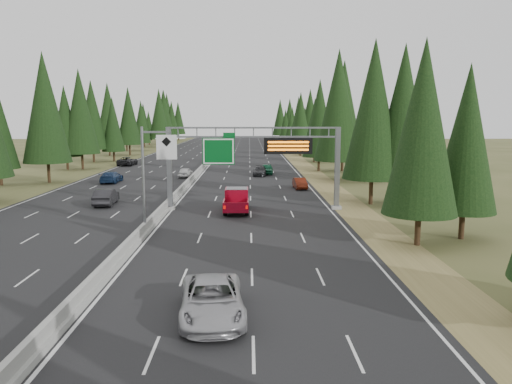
% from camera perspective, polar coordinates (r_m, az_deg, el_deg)
% --- Properties ---
extents(road, '(32.00, 260.00, 0.08)m').
position_cam_1_polar(road, '(92.58, -5.67, 3.05)').
color(road, black).
rests_on(road, ground).
extents(shoulder_right, '(3.60, 260.00, 0.06)m').
position_cam_1_polar(shoulder_right, '(92.78, 5.36, 3.06)').
color(shoulder_right, olive).
rests_on(shoulder_right, ground).
extents(shoulder_left, '(3.60, 260.00, 0.06)m').
position_cam_1_polar(shoulder_left, '(95.75, -16.36, 2.92)').
color(shoulder_left, '#404621').
rests_on(shoulder_left, ground).
extents(median_barrier, '(0.70, 260.00, 0.85)m').
position_cam_1_polar(median_barrier, '(92.55, -5.67, 3.28)').
color(median_barrier, gray).
rests_on(median_barrier, road).
extents(sign_gantry, '(16.75, 0.98, 7.80)m').
position_cam_1_polar(sign_gantry, '(46.86, 0.50, 4.26)').
color(sign_gantry, slate).
rests_on(sign_gantry, road).
extents(hov_sign_pole, '(2.80, 0.50, 8.00)m').
position_cam_1_polar(hov_sign_pole, '(37.73, -11.91, 2.23)').
color(hov_sign_pole, slate).
rests_on(hov_sign_pole, road).
extents(tree_row_right, '(11.57, 241.60, 18.91)m').
position_cam_1_polar(tree_row_right, '(74.30, 10.49, 8.59)').
color(tree_row_right, black).
rests_on(tree_row_right, ground).
extents(tree_row_left, '(12.00, 241.88, 18.85)m').
position_cam_1_polar(tree_row_left, '(91.38, -19.99, 8.41)').
color(tree_row_left, black).
rests_on(tree_row_left, ground).
extents(silver_minivan, '(3.25, 6.11, 1.64)m').
position_cam_1_polar(silver_minivan, '(22.19, -5.04, -12.15)').
color(silver_minivan, '#A6A5A9').
rests_on(silver_minivan, road).
extents(red_pickup, '(2.26, 6.33, 2.06)m').
position_cam_1_polar(red_pickup, '(46.77, -2.23, -0.75)').
color(red_pickup, black).
rests_on(red_pickup, road).
extents(car_ahead_green, '(2.17, 4.75, 1.58)m').
position_cam_1_polar(car_ahead_green, '(77.43, 1.26, 2.65)').
color(car_ahead_green, '#155C38').
rests_on(car_ahead_green, road).
extents(car_ahead_dkred, '(1.63, 4.08, 1.32)m').
position_cam_1_polar(car_ahead_dkred, '(61.54, 5.04, 0.99)').
color(car_ahead_dkred, '#571A0C').
rests_on(car_ahead_dkred, road).
extents(car_ahead_dkgrey, '(2.39, 4.91, 1.38)m').
position_cam_1_polar(car_ahead_dkgrey, '(75.31, 0.48, 2.41)').
color(car_ahead_dkgrey, black).
rests_on(car_ahead_dkgrey, road).
extents(car_ahead_white, '(2.32, 5.02, 1.39)m').
position_cam_1_polar(car_ahead_white, '(109.90, -3.35, 4.31)').
color(car_ahead_white, '#BABABA').
rests_on(car_ahead_white, road).
extents(car_ahead_far, '(1.71, 4.02, 1.35)m').
position_cam_1_polar(car_ahead_far, '(139.46, -3.43, 5.17)').
color(car_ahead_far, black).
rests_on(car_ahead_far, road).
extents(car_onc_near, '(2.04, 5.04, 1.63)m').
position_cam_1_polar(car_onc_near, '(52.05, -16.77, -0.53)').
color(car_onc_near, black).
rests_on(car_onc_near, road).
extents(car_onc_blue, '(2.17, 5.31, 1.54)m').
position_cam_1_polar(car_onc_blue, '(69.84, -16.20, 1.66)').
color(car_onc_blue, '#162B4E').
rests_on(car_onc_blue, road).
extents(car_onc_white, '(2.06, 4.34, 1.43)m').
position_cam_1_polar(car_onc_white, '(74.03, -8.06, 2.24)').
color(car_onc_white, silver).
rests_on(car_onc_white, road).
extents(car_onc_far, '(2.93, 5.87, 1.60)m').
position_cam_1_polar(car_onc_far, '(94.71, -14.48, 3.45)').
color(car_onc_far, black).
rests_on(car_onc_far, road).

